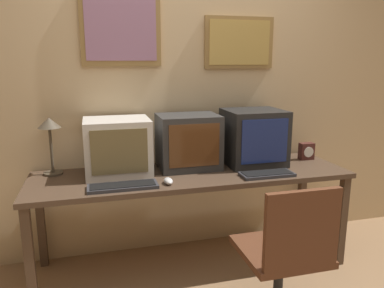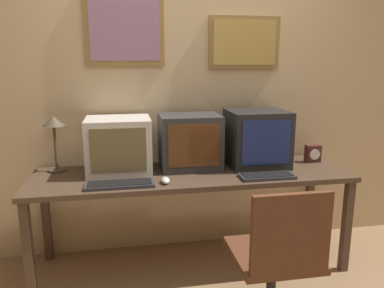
# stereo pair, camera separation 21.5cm
# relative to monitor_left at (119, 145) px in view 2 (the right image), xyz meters

# --- Properties ---
(wall_back) EXTENTS (8.00, 0.08, 2.60)m
(wall_back) POSITION_rel_monitor_left_xyz_m (0.52, 0.26, 0.37)
(wall_back) COLOR #D1B284
(wall_back) RESTS_ON ground_plane
(desk) EXTENTS (2.29, 0.66, 0.74)m
(desk) POSITION_rel_monitor_left_xyz_m (0.52, -0.12, -0.27)
(desk) COLOR #4C3828
(desk) RESTS_ON ground_plane
(monitor_left) EXTENTS (0.46, 0.39, 0.40)m
(monitor_left) POSITION_rel_monitor_left_xyz_m (0.00, 0.00, 0.00)
(monitor_left) COLOR beige
(monitor_left) RESTS_ON desk
(monitor_center) EXTENTS (0.45, 0.36, 0.41)m
(monitor_center) POSITION_rel_monitor_left_xyz_m (0.53, 0.02, 0.00)
(monitor_center) COLOR #333333
(monitor_center) RESTS_ON desk
(monitor_right) EXTENTS (0.44, 0.40, 0.43)m
(monitor_right) POSITION_rel_monitor_left_xyz_m (1.05, -0.02, 0.02)
(monitor_right) COLOR black
(monitor_right) RESTS_ON desk
(keyboard_main) EXTENTS (0.45, 0.16, 0.03)m
(keyboard_main) POSITION_rel_monitor_left_xyz_m (0.00, -0.33, -0.19)
(keyboard_main) COLOR #333338
(keyboard_main) RESTS_ON desk
(keyboard_side) EXTENTS (0.38, 0.16, 0.03)m
(keyboard_side) POSITION_rel_monitor_left_xyz_m (1.01, -0.33, -0.19)
(keyboard_side) COLOR #333338
(keyboard_side) RESTS_ON desk
(mouse_near_keyboard) EXTENTS (0.06, 0.11, 0.04)m
(mouse_near_keyboard) POSITION_rel_monitor_left_xyz_m (0.30, -0.33, -0.18)
(mouse_near_keyboard) COLOR silver
(mouse_near_keyboard) RESTS_ON desk
(desk_clock) EXTENTS (0.12, 0.07, 0.14)m
(desk_clock) POSITION_rel_monitor_left_xyz_m (1.53, -0.00, -0.13)
(desk_clock) COLOR #4C231E
(desk_clock) RESTS_ON desk
(desk_lamp) EXTENTS (0.16, 0.16, 0.41)m
(desk_lamp) POSITION_rel_monitor_left_xyz_m (-0.46, 0.10, 0.12)
(desk_lamp) COLOR #4C4233
(desk_lamp) RESTS_ON desk
(office_chair) EXTENTS (0.49, 0.49, 0.89)m
(office_chair) POSITION_rel_monitor_left_xyz_m (0.86, -0.91, -0.55)
(office_chair) COLOR black
(office_chair) RESTS_ON ground_plane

